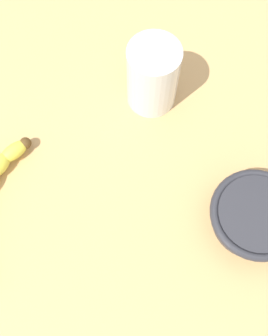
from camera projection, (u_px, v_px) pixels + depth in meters
wooden_tabletop at (135, 184)px, 62.48cm from camera, size 120.00×120.00×3.00cm
smoothie_glass at (153, 77)px, 61.07cm from camera, size 7.98×7.98×11.88cm
ceramic_bowl at (254, 216)px, 56.07cm from camera, size 13.11×13.11×4.94cm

